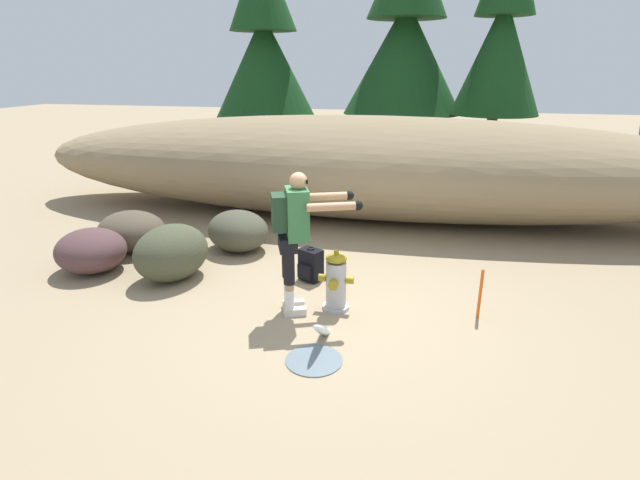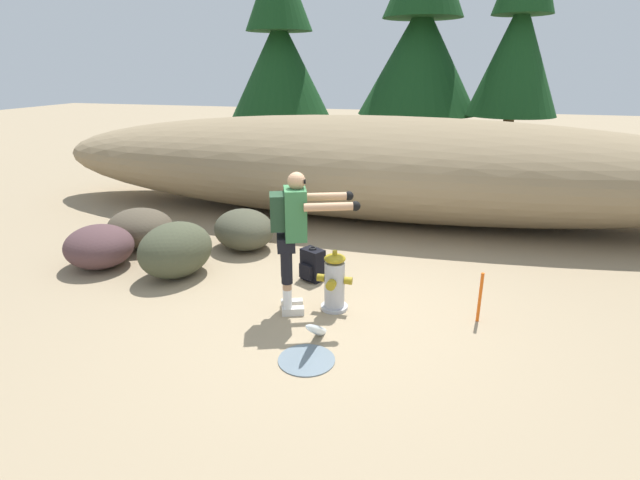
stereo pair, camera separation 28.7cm
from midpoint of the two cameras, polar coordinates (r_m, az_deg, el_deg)
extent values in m
cube|color=#998466|center=(5.96, 2.14, -8.19)|extent=(56.00, 56.00, 0.04)
ellipsoid|color=#897556|center=(9.45, 8.05, 8.42)|extent=(13.80, 3.20, 1.89)
cylinder|color=#B2B2B7|center=(5.94, 3.08, -7.83)|extent=(0.33, 0.33, 0.04)
cylinder|color=#B2B2B7|center=(5.81, 3.13, -5.21)|extent=(0.24, 0.24, 0.56)
ellipsoid|color=#9E8419|center=(5.68, 3.19, -2.20)|extent=(0.25, 0.25, 0.10)
cylinder|color=#9E8419|center=(5.65, 3.20, -1.49)|extent=(0.06, 0.06, 0.05)
cylinder|color=#9E8419|center=(5.82, 1.55, -4.44)|extent=(0.09, 0.09, 0.09)
cylinder|color=#9E8419|center=(5.75, 4.75, -4.78)|extent=(0.09, 0.09, 0.09)
cylinder|color=#9E8419|center=(5.64, 2.77, -5.28)|extent=(0.11, 0.09, 0.11)
ellipsoid|color=silver|center=(5.36, 1.52, -10.62)|extent=(0.10, 1.03, 0.74)
cylinder|color=slate|center=(4.99, 0.11, -13.86)|extent=(0.57, 0.57, 0.01)
cube|color=beige|center=(5.97, -1.91, -7.42)|extent=(0.28, 0.19, 0.09)
cylinder|color=white|center=(5.89, -2.51, -6.02)|extent=(0.10, 0.10, 0.24)
cylinder|color=tan|center=(5.82, -2.53, -4.60)|extent=(0.10, 0.10, 0.08)
cylinder|color=black|center=(5.73, -2.57, -2.35)|extent=(0.13, 0.13, 0.41)
cube|color=beige|center=(5.79, -1.75, -8.32)|extent=(0.28, 0.19, 0.09)
cylinder|color=white|center=(5.71, -2.38, -6.88)|extent=(0.10, 0.10, 0.24)
cylinder|color=tan|center=(5.64, -2.40, -5.43)|extent=(0.10, 0.10, 0.08)
cylinder|color=black|center=(5.54, -2.44, -3.13)|extent=(0.13, 0.13, 0.41)
cube|color=black|center=(5.54, -2.54, -0.29)|extent=(0.30, 0.37, 0.16)
cube|color=#336B3D|center=(5.44, -1.41, 3.10)|extent=(0.36, 0.42, 0.58)
cube|color=#1E3823|center=(5.42, -3.52, 3.33)|extent=(0.25, 0.32, 0.40)
sphere|color=tan|center=(5.35, -1.22, 6.90)|extent=(0.20, 0.20, 0.20)
cube|color=black|center=(5.36, -0.31, 6.97)|extent=(0.07, 0.15, 0.04)
cylinder|color=tan|center=(5.66, 2.15, 5.10)|extent=(0.57, 0.30, 0.09)
sphere|color=black|center=(5.70, 4.84, 5.16)|extent=(0.11, 0.11, 0.11)
cylinder|color=tan|center=(5.24, 2.83, 3.89)|extent=(0.57, 0.30, 0.09)
sphere|color=black|center=(5.29, 5.73, 3.96)|extent=(0.11, 0.11, 0.11)
cube|color=black|center=(6.62, 0.39, -2.89)|extent=(0.36, 0.32, 0.44)
cube|color=black|center=(6.56, -0.40, -3.74)|extent=(0.21, 0.15, 0.20)
torus|color=black|center=(6.53, 0.39, -0.95)|extent=(0.10, 0.10, 0.02)
cube|color=black|center=(6.65, 1.59, -2.81)|extent=(0.06, 0.05, 0.37)
cube|color=black|center=(6.75, 0.55, -2.43)|extent=(0.06, 0.05, 0.37)
ellipsoid|color=#424632|center=(6.94, -15.39, -1.13)|extent=(1.16, 1.31, 0.76)
ellipsoid|color=brown|center=(8.30, -19.33, 1.34)|extent=(1.28, 1.18, 0.62)
ellipsoid|color=#454534|center=(7.80, -7.84, 1.23)|extent=(1.37, 1.34, 0.63)
ellipsoid|color=#503638|center=(7.67, -23.44, -0.70)|extent=(1.37, 1.35, 0.61)
cylinder|color=#47331E|center=(13.61, -3.84, 11.11)|extent=(0.31, 0.31, 1.48)
cone|color=#143D19|center=(13.46, -4.04, 19.59)|extent=(2.62, 2.62, 2.54)
cylinder|color=#47331E|center=(13.28, 11.59, 10.82)|extent=(0.36, 0.36, 1.60)
cone|color=#143D19|center=(13.14, 12.26, 20.11)|extent=(2.99, 2.99, 2.70)
cylinder|color=#47331E|center=(12.62, 21.40, 9.59)|extent=(0.24, 0.24, 1.68)
cone|color=#143D19|center=(12.47, 22.67, 19.19)|extent=(2.02, 2.02, 2.56)
cylinder|color=#E55914|center=(5.87, 19.55, -6.35)|extent=(0.04, 0.04, 0.60)
camera|label=1|loc=(0.14, -88.62, 0.49)|focal=27.37mm
camera|label=2|loc=(0.14, 91.38, -0.49)|focal=27.37mm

